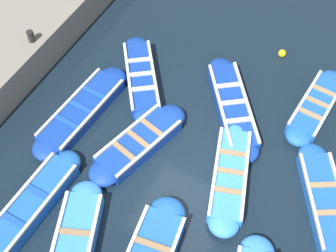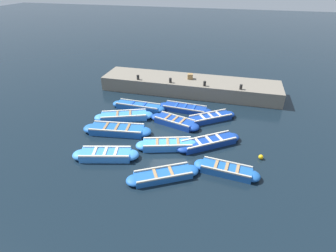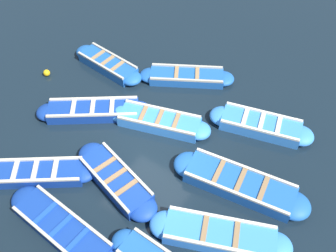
{
  "view_description": "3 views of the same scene",
  "coord_description": "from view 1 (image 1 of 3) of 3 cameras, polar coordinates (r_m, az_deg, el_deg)",
  "views": [
    {
      "loc": [
        2.51,
        -5.77,
        10.41
      ],
      "look_at": [
        -0.92,
        0.88,
        0.24
      ],
      "focal_mm": 50.0,
      "sensor_mm": 36.0,
      "label": 1
    },
    {
      "loc": [
        12.27,
        3.16,
        8.21
      ],
      "look_at": [
        -0.18,
        -0.07,
        0.55
      ],
      "focal_mm": 28.0,
      "sensor_mm": 36.0,
      "label": 2
    },
    {
      "loc": [
        -5.68,
        -4.57,
        9.72
      ],
      "look_at": [
        0.96,
        -0.21,
        0.45
      ],
      "focal_mm": 42.0,
      "sensor_mm": 36.0,
      "label": 3
    }
  ],
  "objects": [
    {
      "name": "ground_plane",
      "position": [
        12.17,
        1.96,
        -5.24
      ],
      "size": [
        120.0,
        120.0,
        0.0
      ],
      "primitive_type": "plane",
      "color": "black"
    },
    {
      "name": "boat_drifting",
      "position": [
        11.94,
        7.54,
        -5.98
      ],
      "size": [
        1.71,
        3.47,
        0.44
      ],
      "color": "#3884E0",
      "rests_on": "ground"
    },
    {
      "name": "boat_bow_out",
      "position": [
        13.76,
        17.58,
        2.3
      ],
      "size": [
        1.04,
        3.15,
        0.42
      ],
      "color": "#1E59AD",
      "rests_on": "ground"
    },
    {
      "name": "boat_mid_row",
      "position": [
        13.26,
        -10.45,
        1.82
      ],
      "size": [
        1.13,
        3.79,
        0.39
      ],
      "color": "navy",
      "rests_on": "ground"
    },
    {
      "name": "bollard_mid_south",
      "position": [
        14.07,
        -16.36,
        10.45
      ],
      "size": [
        0.2,
        0.2,
        0.35
      ],
      "primitive_type": "cylinder",
      "color": "black",
      "rests_on": "quay_wall"
    },
    {
      "name": "buoy_orange_near",
      "position": [
        15.02,
        13.75,
        8.6
      ],
      "size": [
        0.24,
        0.24,
        0.24
      ],
      "primitive_type": "sphere",
      "color": "#EAB214",
      "rests_on": "ground"
    },
    {
      "name": "boat_inner_gap",
      "position": [
        13.85,
        -3.3,
        5.87
      ],
      "size": [
        2.61,
        3.25,
        0.4
      ],
      "color": "navy",
      "rests_on": "ground"
    },
    {
      "name": "boat_centre",
      "position": [
        11.87,
        -16.66,
        -9.74
      ],
      "size": [
        0.91,
        3.8,
        0.44
      ],
      "color": "#1E59AD",
      "rests_on": "ground"
    },
    {
      "name": "boat_outer_left",
      "position": [
        12.14,
        18.56,
        -8.72
      ],
      "size": [
        2.33,
        3.34,
        0.37
      ],
      "color": "#1E59AD",
      "rests_on": "ground"
    },
    {
      "name": "boat_end_of_row",
      "position": [
        12.38,
        -3.58,
        -2.13
      ],
      "size": [
        1.68,
        3.37,
        0.44
      ],
      "color": "navy",
      "rests_on": "ground"
    },
    {
      "name": "boat_tucked",
      "position": [
        13.24,
        7.84,
        2.38
      ],
      "size": [
        2.8,
        3.5,
        0.42
      ],
      "color": "navy",
      "rests_on": "ground"
    }
  ]
}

